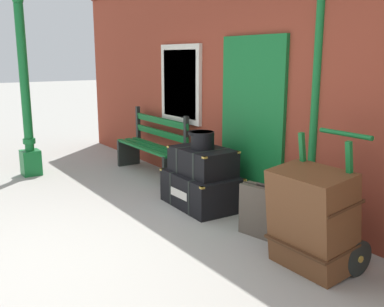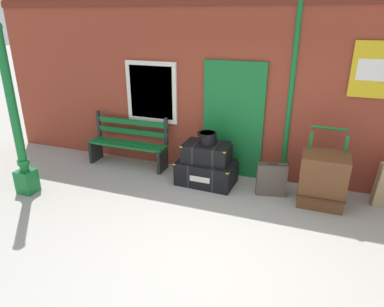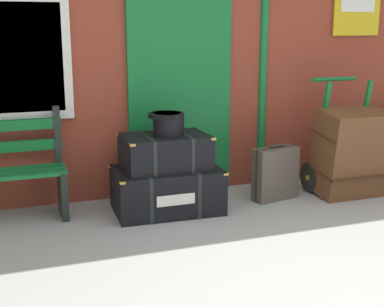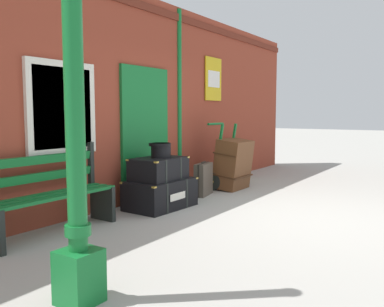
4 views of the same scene
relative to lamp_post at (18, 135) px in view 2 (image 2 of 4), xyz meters
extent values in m
plane|color=#A3A099|center=(3.29, -0.51, -1.03)|extent=(60.00, 60.00, 0.00)
cube|color=brown|center=(3.29, 2.09, 0.57)|extent=(10.40, 0.30, 3.20)
cube|color=maroon|center=(3.29, 1.92, 1.99)|extent=(10.40, 0.03, 0.12)
cube|color=#146B2D|center=(3.06, 1.91, 0.02)|extent=(1.10, 0.05, 2.10)
cube|color=#0C401B|center=(3.06, 1.90, 0.02)|extent=(0.06, 0.02, 2.10)
cube|color=silver|center=(1.45, 1.91, 0.42)|extent=(1.04, 0.06, 1.16)
cube|color=silver|center=(1.45, 1.89, 0.42)|extent=(0.88, 0.02, 1.00)
cylinder|color=#146B2D|center=(4.01, 1.93, 0.57)|extent=(0.09, 0.09, 3.14)
cube|color=gold|center=(5.16, 1.91, 1.02)|extent=(0.60, 0.02, 0.84)
cube|color=white|center=(5.16, 1.90, 1.02)|extent=(0.44, 0.01, 0.32)
cube|color=#146B2D|center=(0.00, 0.00, -0.83)|extent=(0.28, 0.28, 0.40)
cylinder|color=#146B2D|center=(0.00, 0.00, 0.48)|extent=(0.14, 0.14, 2.21)
cylinder|color=#146B2D|center=(0.00, 0.00, -0.48)|extent=(0.19, 0.19, 0.08)
cube|color=#146B2D|center=(1.03, 1.45, -0.58)|extent=(1.60, 0.09, 0.04)
cube|color=#146B2D|center=(1.03, 1.59, -0.58)|extent=(1.60, 0.09, 0.04)
cube|color=#146B2D|center=(1.03, 1.73, -0.58)|extent=(1.60, 0.09, 0.04)
cube|color=#146B2D|center=(1.03, 1.79, -0.38)|extent=(1.60, 0.05, 0.10)
cube|color=#146B2D|center=(1.03, 1.79, -0.18)|extent=(1.60, 0.05, 0.10)
cube|color=black|center=(0.27, 1.59, -0.80)|extent=(0.06, 0.40, 0.45)
cube|color=black|center=(0.27, 1.79, -0.30)|extent=(0.06, 0.06, 0.56)
cube|color=black|center=(1.79, 1.59, -0.80)|extent=(0.06, 0.40, 0.45)
cube|color=black|center=(1.79, 1.79, -0.30)|extent=(0.06, 0.06, 0.56)
cube|color=black|center=(2.75, 1.38, -0.82)|extent=(1.03, 0.68, 0.42)
cube|color=black|center=(2.52, 1.39, -0.82)|extent=(0.06, 0.65, 0.43)
cube|color=black|center=(2.97, 1.37, -0.82)|extent=(0.06, 0.65, 0.43)
cube|color=#B79338|center=(2.25, 1.10, -0.62)|extent=(0.05, 0.05, 0.02)
cube|color=#B79338|center=(3.21, 1.06, -0.62)|extent=(0.05, 0.05, 0.02)
cube|color=#B79338|center=(2.28, 1.70, -0.62)|extent=(0.05, 0.05, 0.02)
cube|color=#B79338|center=(3.24, 1.66, -0.62)|extent=(0.05, 0.05, 0.02)
cube|color=silver|center=(2.73, 1.05, -0.82)|extent=(0.36, 0.01, 0.10)
cube|color=black|center=(2.74, 1.40, -0.45)|extent=(0.81, 0.55, 0.32)
cube|color=black|center=(2.56, 1.40, -0.45)|extent=(0.04, 0.55, 0.33)
cube|color=black|center=(2.92, 1.40, -0.45)|extent=(0.04, 0.55, 0.33)
cube|color=#B79338|center=(2.36, 1.15, -0.30)|extent=(0.05, 0.05, 0.02)
cube|color=#B79338|center=(3.12, 1.16, -0.30)|extent=(0.05, 0.05, 0.02)
cube|color=#B79338|center=(2.36, 1.65, -0.30)|extent=(0.05, 0.05, 0.02)
cube|color=#B79338|center=(3.12, 1.66, -0.30)|extent=(0.05, 0.05, 0.02)
cylinder|color=black|center=(2.77, 1.38, -0.18)|extent=(0.29, 0.29, 0.21)
cylinder|color=black|center=(2.73, 1.38, -0.10)|extent=(0.30, 0.30, 0.04)
cube|color=black|center=(4.68, 1.18, -1.01)|extent=(0.56, 0.28, 0.03)
cube|color=#146B2D|center=(4.43, 1.38, -0.43)|extent=(0.04, 0.23, 1.19)
cube|color=#146B2D|center=(4.93, 1.38, -0.43)|extent=(0.04, 0.23, 1.19)
cylinder|color=#146B2D|center=(4.68, 1.57, 0.15)|extent=(0.54, 0.04, 0.04)
cylinder|color=black|center=(4.36, 1.44, -0.87)|extent=(0.04, 0.32, 0.32)
cylinder|color=#B79338|center=(4.36, 1.44, -0.87)|extent=(0.07, 0.06, 0.06)
cylinder|color=black|center=(5.00, 1.44, -0.87)|extent=(0.04, 0.32, 0.32)
cylinder|color=#B79338|center=(5.00, 1.44, -0.87)|extent=(0.07, 0.06, 0.06)
cube|color=brown|center=(4.68, 1.20, -0.57)|extent=(0.68, 0.54, 0.93)
cube|color=#432715|center=(4.68, 1.20, -0.76)|extent=(0.70, 0.46, 0.08)
cube|color=#432715|center=(4.68, 1.20, -0.37)|extent=(0.70, 0.46, 0.08)
cube|color=#51473D|center=(3.89, 1.35, -0.76)|extent=(0.51, 0.27, 0.54)
cylinder|color=#302A24|center=(3.89, 1.35, -0.47)|extent=(0.16, 0.06, 0.03)
cube|color=#2C2721|center=(3.89, 1.35, -0.76)|extent=(0.49, 0.13, 0.55)
camera|label=1|loc=(7.11, -1.72, 0.83)|focal=41.42mm
camera|label=2|loc=(4.44, -3.94, 1.76)|focal=32.22mm
camera|label=3|loc=(1.30, -3.35, 0.71)|focal=50.51mm
camera|label=4|loc=(-1.98, -2.29, 0.36)|focal=38.78mm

